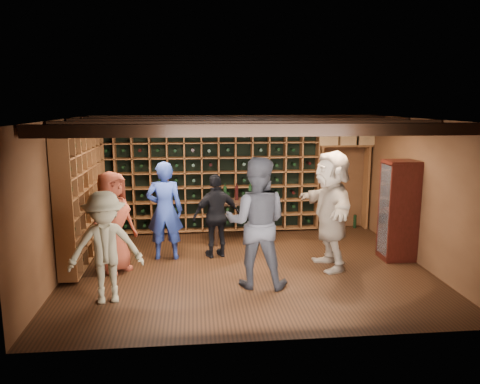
{
  "coord_description": "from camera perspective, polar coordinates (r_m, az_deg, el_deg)",
  "views": [
    {
      "loc": [
        -0.87,
        -7.53,
        2.76
      ],
      "look_at": [
        -0.1,
        0.2,
        1.28
      ],
      "focal_mm": 35.0,
      "sensor_mm": 36.0,
      "label": 1
    }
  ],
  "objects": [
    {
      "name": "tasting_table",
      "position": [
        9.34,
        -0.1,
        -1.59
      ],
      "size": [
        1.18,
        0.69,
        1.13
      ],
      "rotation": [
        0.0,
        0.0,
        0.12
      ],
      "color": "black",
      "rests_on": "ground"
    },
    {
      "name": "wine_rack_left",
      "position": [
        8.73,
        -18.57,
        -0.38
      ],
      "size": [
        0.3,
        2.65,
        2.2
      ],
      "color": "brown",
      "rests_on": "ground"
    },
    {
      "name": "guest_beige",
      "position": [
        7.97,
        11.02,
        -2.16
      ],
      "size": [
        0.73,
        1.89,
        2.0
      ],
      "primitive_type": "imported",
      "rotation": [
        0.0,
        0.0,
        4.79
      ],
      "color": "tan",
      "rests_on": "ground"
    },
    {
      "name": "guest_woman_black",
      "position": [
        8.43,
        -2.87,
        -2.94
      ],
      "size": [
        0.96,
        0.62,
        1.51
      ],
      "primitive_type": "imported",
      "rotation": [
        0.0,
        0.0,
        3.44
      ],
      "color": "black",
      "rests_on": "ground"
    },
    {
      "name": "ground",
      "position": [
        8.06,
        0.85,
        -9.2
      ],
      "size": [
        6.0,
        6.0,
        0.0
      ],
      "primitive_type": "plane",
      "color": "black",
      "rests_on": "ground"
    },
    {
      "name": "man_blue_shirt",
      "position": [
        8.39,
        -9.16,
        -2.26
      ],
      "size": [
        0.65,
        0.44,
        1.76
      ],
      "primitive_type": "imported",
      "rotation": [
        0.0,
        0.0,
        3.11
      ],
      "color": "navy",
      "rests_on": "ground"
    },
    {
      "name": "guest_khaki",
      "position": [
        6.77,
        -16.09,
        -6.52
      ],
      "size": [
        1.11,
        0.76,
        1.58
      ],
      "primitive_type": "imported",
      "rotation": [
        0.0,
        0.0,
        0.18
      ],
      "color": "#83795A",
      "rests_on": "ground"
    },
    {
      "name": "crate_shelf",
      "position": [
        10.45,
        12.66,
        4.01
      ],
      "size": [
        1.2,
        0.32,
        2.07
      ],
      "color": "brown",
      "rests_on": "ground"
    },
    {
      "name": "wine_rack_back",
      "position": [
        9.99,
        -3.65,
        1.53
      ],
      "size": [
        4.65,
        0.3,
        2.2
      ],
      "color": "brown",
      "rests_on": "ground"
    },
    {
      "name": "room_shell",
      "position": [
        7.64,
        0.86,
        8.26
      ],
      "size": [
        6.0,
        6.0,
        6.0
      ],
      "color": "brown",
      "rests_on": "ground"
    },
    {
      "name": "man_grey_suit",
      "position": [
        7.04,
        2.02,
        -3.76
      ],
      "size": [
        1.1,
        0.94,
        1.98
      ],
      "primitive_type": "imported",
      "rotation": [
        0.0,
        0.0,
        2.93
      ],
      "color": "black",
      "rests_on": "ground"
    },
    {
      "name": "guest_red_floral",
      "position": [
        7.94,
        -15.26,
        -3.56
      ],
      "size": [
        0.95,
        0.97,
        1.68
      ],
      "primitive_type": "imported",
      "rotation": [
        0.0,
        0.0,
        0.83
      ],
      "color": "maroon",
      "rests_on": "ground"
    },
    {
      "name": "display_cabinet",
      "position": [
        8.73,
        18.72,
        -2.37
      ],
      "size": [
        0.55,
        0.5,
        1.75
      ],
      "color": "#350E0A",
      "rests_on": "ground"
    }
  ]
}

